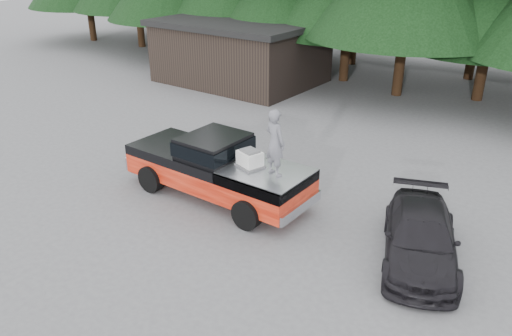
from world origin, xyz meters
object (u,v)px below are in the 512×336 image
Objects in this scene: parked_car at (420,237)px; pickup_truck at (217,176)px; utility_building at (241,51)px; man_on_bed at (275,143)px; air_compressor at (250,159)px.

pickup_truck is at bearing 162.15° from parked_car.
man_on_bed is at bearing -48.43° from utility_building.
air_compressor is 4.90m from parked_car.
man_on_bed is 0.22× the size of utility_building.
utility_building reaches higher than air_compressor.
man_on_bed is 4.30m from parked_car.
parked_car is at bearing -37.85° from utility_building.
utility_building reaches higher than parked_car.
utility_building is at bearing -32.65° from man_on_bed.
man_on_bed is 15.09m from utility_building.
air_compressor is at bearing 163.66° from parked_car.
utility_building is at bearing 120.63° from parked_car.
pickup_truck is 0.71× the size of utility_building.
parked_car is at bearing -157.92° from man_on_bed.
parked_car is at bearing 22.12° from air_compressor.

